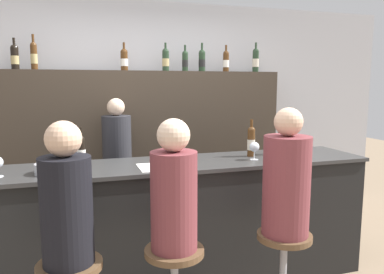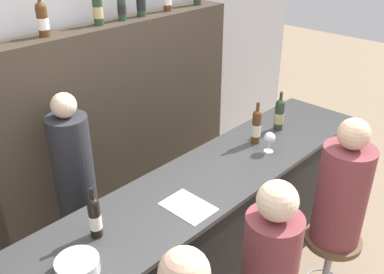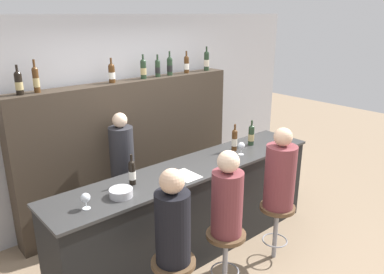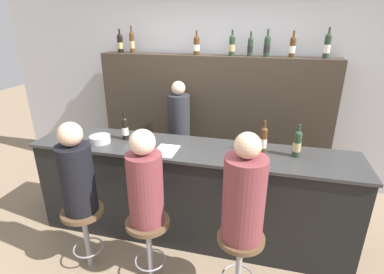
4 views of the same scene
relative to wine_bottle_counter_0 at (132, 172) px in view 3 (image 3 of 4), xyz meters
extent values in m
plane|color=#8C755B|center=(0.73, -0.36, -1.17)|extent=(16.00, 16.00, 0.00)
cube|color=#B2B2B7|center=(0.73, 1.39, 0.13)|extent=(6.40, 0.05, 2.60)
cube|color=black|center=(0.73, -0.06, -0.66)|extent=(3.23, 0.60, 1.01)
cube|color=#333333|center=(0.73, -0.06, -0.14)|extent=(3.27, 0.64, 0.03)
cube|color=#382D23|center=(0.73, 1.17, -0.26)|extent=(3.07, 0.28, 1.81)
cylinder|color=black|center=(0.00, 0.00, -0.02)|extent=(0.07, 0.07, 0.21)
cylinder|color=white|center=(0.00, 0.00, -0.03)|extent=(0.07, 0.07, 0.08)
sphere|color=black|center=(0.00, 0.00, 0.08)|extent=(0.07, 0.07, 0.07)
cylinder|color=black|center=(0.00, 0.00, 0.14)|extent=(0.02, 0.02, 0.08)
cylinder|color=#4C2D14|center=(1.43, 0.00, -0.01)|extent=(0.07, 0.07, 0.23)
cylinder|color=beige|center=(1.43, 0.00, -0.02)|extent=(0.07, 0.07, 0.09)
sphere|color=#4C2D14|center=(1.43, 0.00, 0.10)|extent=(0.07, 0.07, 0.07)
cylinder|color=#4C2D14|center=(1.43, 0.00, 0.16)|extent=(0.02, 0.02, 0.08)
cylinder|color=#233823|center=(1.73, 0.00, -0.02)|extent=(0.07, 0.07, 0.22)
cylinder|color=tan|center=(1.73, 0.00, -0.03)|extent=(0.07, 0.07, 0.09)
sphere|color=#233823|center=(1.73, 0.00, 0.09)|extent=(0.07, 0.07, 0.07)
cylinder|color=#233823|center=(1.73, 0.00, 0.15)|extent=(0.02, 0.02, 0.08)
cylinder|color=black|center=(-0.57, 1.17, 0.75)|extent=(0.08, 0.08, 0.21)
cylinder|color=tan|center=(-0.57, 1.17, 0.74)|extent=(0.08, 0.08, 0.08)
sphere|color=black|center=(-0.57, 1.17, 0.85)|extent=(0.08, 0.08, 0.08)
cylinder|color=black|center=(-0.57, 1.17, 0.91)|extent=(0.02, 0.02, 0.09)
cylinder|color=#4C2D14|center=(-0.40, 1.17, 0.76)|extent=(0.06, 0.06, 0.24)
cylinder|color=tan|center=(-0.40, 1.17, 0.75)|extent=(0.07, 0.07, 0.10)
sphere|color=#4C2D14|center=(-0.40, 1.17, 0.88)|extent=(0.06, 0.06, 0.06)
cylinder|color=#4C2D14|center=(-0.40, 1.17, 0.94)|extent=(0.02, 0.02, 0.10)
cylinder|color=#4C2D14|center=(0.49, 1.17, 0.74)|extent=(0.08, 0.08, 0.19)
cylinder|color=white|center=(0.49, 1.17, 0.73)|extent=(0.08, 0.08, 0.08)
sphere|color=#4C2D14|center=(0.49, 1.17, 0.84)|extent=(0.08, 0.08, 0.08)
cylinder|color=#4C2D14|center=(0.49, 1.17, 0.90)|extent=(0.02, 0.02, 0.09)
cylinder|color=#233823|center=(0.95, 1.17, 0.75)|extent=(0.07, 0.07, 0.21)
cylinder|color=tan|center=(0.95, 1.17, 0.74)|extent=(0.08, 0.08, 0.08)
sphere|color=#233823|center=(0.95, 1.17, 0.86)|extent=(0.07, 0.07, 0.07)
cylinder|color=#233823|center=(0.95, 1.17, 0.91)|extent=(0.02, 0.02, 0.08)
cylinder|color=#233823|center=(1.17, 1.17, 0.74)|extent=(0.07, 0.07, 0.19)
cylinder|color=black|center=(1.17, 1.17, 0.73)|extent=(0.07, 0.07, 0.08)
sphere|color=#233823|center=(1.17, 1.17, 0.84)|extent=(0.07, 0.07, 0.07)
cylinder|color=#233823|center=(1.17, 1.17, 0.89)|extent=(0.02, 0.02, 0.08)
cylinder|color=#233823|center=(1.37, 1.17, 0.75)|extent=(0.07, 0.07, 0.21)
cylinder|color=black|center=(1.37, 1.17, 0.74)|extent=(0.08, 0.08, 0.08)
sphere|color=#233823|center=(1.37, 1.17, 0.85)|extent=(0.07, 0.07, 0.07)
cylinder|color=#233823|center=(1.37, 1.17, 0.92)|extent=(0.02, 0.02, 0.10)
cylinder|color=#4C2D14|center=(1.67, 1.17, 0.75)|extent=(0.07, 0.07, 0.20)
cylinder|color=white|center=(1.67, 1.17, 0.74)|extent=(0.07, 0.07, 0.08)
sphere|color=#4C2D14|center=(1.67, 1.17, 0.85)|extent=(0.07, 0.07, 0.07)
cylinder|color=#4C2D14|center=(1.67, 1.17, 0.91)|extent=(0.02, 0.02, 0.09)
cylinder|color=#233823|center=(2.05, 1.17, 0.76)|extent=(0.07, 0.07, 0.24)
cylinder|color=beige|center=(2.05, 1.17, 0.75)|extent=(0.08, 0.08, 0.10)
sphere|color=#233823|center=(2.05, 1.17, 0.88)|extent=(0.07, 0.07, 0.07)
cylinder|color=#233823|center=(2.05, 1.17, 0.94)|extent=(0.02, 0.02, 0.09)
cylinder|color=silver|center=(-0.55, -0.15, -0.12)|extent=(0.07, 0.07, 0.00)
cylinder|color=silver|center=(-0.55, -0.15, -0.09)|extent=(0.01, 0.01, 0.06)
sphere|color=silver|center=(-0.55, -0.15, -0.02)|extent=(0.08, 0.08, 0.08)
cylinder|color=silver|center=(1.38, -0.15, -0.12)|extent=(0.07, 0.07, 0.00)
cylinder|color=silver|center=(1.38, -0.15, -0.09)|extent=(0.01, 0.01, 0.07)
sphere|color=silver|center=(1.38, -0.15, -0.02)|extent=(0.08, 0.08, 0.08)
cylinder|color=#B7B7BC|center=(-0.22, -0.15, -0.09)|extent=(0.21, 0.21, 0.07)
cube|color=white|center=(0.52, -0.18, -0.12)|extent=(0.21, 0.30, 0.00)
cylinder|color=brown|center=(-0.10, -0.75, -0.55)|extent=(0.38, 0.38, 0.04)
cylinder|color=black|center=(-0.10, -0.75, -0.21)|extent=(0.29, 0.29, 0.63)
sphere|color=#D8AD8C|center=(-0.10, -0.75, 0.20)|extent=(0.20, 0.20, 0.20)
cylinder|color=gray|center=(0.53, -0.75, -0.87)|extent=(0.05, 0.05, 0.60)
torus|color=gray|center=(0.53, -0.75, -0.96)|extent=(0.28, 0.28, 0.02)
cylinder|color=brown|center=(0.53, -0.75, -0.55)|extent=(0.38, 0.38, 0.04)
cylinder|color=brown|center=(0.53, -0.75, -0.22)|extent=(0.29, 0.29, 0.62)
sphere|color=beige|center=(0.53, -0.75, 0.20)|extent=(0.20, 0.20, 0.20)
cylinder|color=gray|center=(1.32, -0.75, -0.87)|extent=(0.05, 0.05, 0.60)
torus|color=gray|center=(1.32, -0.75, -0.96)|extent=(0.28, 0.28, 0.02)
cylinder|color=brown|center=(1.32, -0.75, -0.55)|extent=(0.38, 0.38, 0.04)
cylinder|color=brown|center=(1.32, -0.75, -0.18)|extent=(0.32, 0.32, 0.69)
sphere|color=#D8AD8C|center=(1.32, -0.75, 0.25)|extent=(0.19, 0.19, 0.19)
cylinder|color=#28282D|center=(0.35, 0.80, -0.49)|extent=(0.29, 0.29, 1.36)
sphere|color=beige|center=(0.35, 0.80, 0.28)|extent=(0.17, 0.17, 0.17)
camera|label=1|loc=(-0.04, -2.93, 0.51)|focal=35.00mm
camera|label=2|loc=(-0.94, -1.59, 1.41)|focal=40.00mm
camera|label=3|loc=(-1.72, -2.86, 1.45)|focal=35.00mm
camera|label=4|loc=(1.42, -2.71, 1.08)|focal=28.00mm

